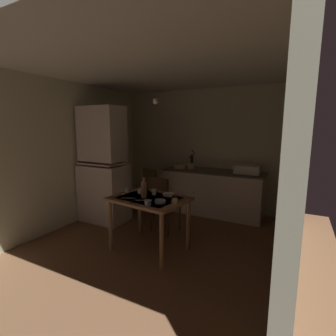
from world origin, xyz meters
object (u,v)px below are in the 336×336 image
Objects in this scene: dining_table at (149,205)px; glass_bottle at (144,189)px; hand_pump at (192,160)px; hutch_cabinet at (103,169)px; serving_bowl_wide at (142,191)px; chair_by_counter at (154,190)px; sink_basin at (247,169)px; mixing_bowl_counter at (179,166)px; teacup_cream at (148,203)px; chair_far_side at (163,203)px.

glass_bottle is (-0.06, -0.03, 0.22)m from dining_table.
hutch_cabinet is at bearing -132.49° from hand_pump.
glass_bottle is (1.25, -0.61, -0.09)m from hutch_cabinet.
chair_by_counter is at bearing 112.42° from serving_bowl_wide.
sink_basin is at bearing -2.34° from hand_pump.
hand_pump is at bearing 47.51° from hutch_cabinet.
mixing_bowl_counter is 2.13m from teacup_cream.
chair_by_counter is (-0.31, -0.50, -0.43)m from mixing_bowl_counter.
dining_table is at bearing -62.19° from chair_by_counter.
glass_bottle is at bearing -64.91° from chair_by_counter.
dining_table is at bearing -78.43° from mixing_bowl_counter.
hand_pump reaches higher than dining_table.
hutch_cabinet reaches higher than dining_table.
chair_far_side is 0.55m from serving_bowl_wide.
dining_table is at bearing 119.68° from teacup_cream.
teacup_cream is at bearing -111.04° from sink_basin.
hand_pump reaches higher than glass_bottle.
chair_by_counter is at bearing 47.21° from hutch_cabinet.
teacup_cream is at bearing -48.81° from glass_bottle.
serving_bowl_wide is at bearing -84.55° from mixing_bowl_counter.
dining_table is (-0.98, -1.82, -0.30)m from sink_basin.
hand_pump reaches higher than mixing_bowl_counter.
teacup_cream is (0.27, -0.89, 0.30)m from chair_far_side.
sink_basin is 1.34m from mixing_bowl_counter.
hutch_cabinet reaches higher than hand_pump.
hutch_cabinet reaches higher than chair_far_side.
hand_pump is 2.92× the size of serving_bowl_wide.
chair_by_counter is at bearing 115.09° from glass_bottle.
dining_table is at bearing 26.46° from glass_bottle.
chair_far_side is 0.88m from chair_by_counter.
mixing_bowl_counter reaches higher than chair_far_side.
hutch_cabinet is at bearing 154.05° from glass_bottle.
serving_bowl_wide is at bearing -125.30° from sink_basin.
hand_pump reaches higher than teacup_cream.
serving_bowl_wide is at bearing 128.99° from glass_bottle.
chair_by_counter reaches higher than serving_bowl_wide.
hand_pump is 1.65× the size of mixing_bowl_counter.
teacup_cream is at bearing -75.66° from mixing_bowl_counter.
chair_far_side is at bearing 100.18° from dining_table.
glass_bottle is (-0.23, 0.26, 0.08)m from teacup_cream.
hutch_cabinet is 1.20m from serving_bowl_wide.
glass_bottle is (0.07, -1.90, -0.17)m from hand_pump.
chair_by_counter is (-0.56, 0.67, -0.01)m from chair_far_side.
mixing_bowl_counter is 1.28m from chair_far_side.
glass_bottle is at bearing -51.01° from serving_bowl_wide.
sink_basin is 2.13m from glass_bottle.
dining_table is 0.63m from chair_far_side.
teacup_cream is (0.16, -0.29, 0.14)m from dining_table.
teacup_cream is (0.53, -2.06, -0.12)m from mixing_bowl_counter.
teacup_cream is (1.48, -0.87, -0.17)m from hutch_cabinet.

